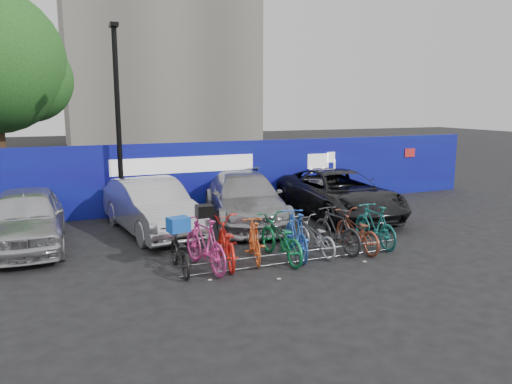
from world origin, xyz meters
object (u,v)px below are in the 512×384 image
car_1 (151,206)px  bike_1 (205,244)px  car_2 (245,198)px  bike_4 (280,238)px  bike_5 (296,234)px  bike_9 (375,225)px  bike_2 (226,242)px  lamppost (118,118)px  bike_6 (315,236)px  bike_8 (356,231)px  bike_3 (254,240)px  car_0 (26,218)px  bike_0 (179,252)px  car_3 (339,194)px  bike_7 (336,230)px  bike_rack (296,257)px

car_1 → bike_1: bearing=-91.2°
car_2 → bike_4: bearing=-87.9°
bike_5 → bike_9: (2.37, 0.11, -0.02)m
bike_1 → bike_5: bearing=172.2°
bike_9 → bike_2: bearing=0.1°
lamppost → bike_5: (3.43, -5.56, -2.69)m
bike_6 → bike_8: bearing=171.5°
car_1 → bike_8: (4.54, -3.76, -0.27)m
lamppost → bike_6: (3.98, -5.51, -2.81)m
lamppost → bike_3: 6.56m
car_0 → bike_0: (3.24, -3.37, -0.32)m
bike_5 → bike_9: bike_5 is taller
car_3 → bike_7: (-2.15, -3.40, -0.19)m
car_0 → car_3: car_0 is taller
bike_2 → bike_3: size_ratio=1.22×
car_3 → bike_8: (-1.62, -3.50, -0.26)m
car_2 → bike_0: 4.89m
bike_0 → bike_5: bike_5 is taller
car_2 → bike_7: size_ratio=2.79×
bike_3 → bike_9: bearing=-166.7°
car_3 → bike_4: (-3.78, -3.52, -0.22)m
bike_7 → bike_1: bearing=-5.4°
bike_8 → bike_0: bearing=-1.2°
car_3 → bike_6: 4.41m
bike_1 → bike_3: bike_1 is taller
bike_2 → bike_4: bike_2 is taller
car_3 → bike_9: 3.49m
bike_7 → car_3: bearing=-129.6°
car_2 → car_1: bearing=-166.6°
car_3 → bike_1: car_3 is taller
bike_1 → bike_3: (1.27, 0.16, -0.11)m
lamppost → bike_1: lamppost is taller
bike_1 → bike_8: 4.04m
bike_rack → car_0: bearing=146.9°
bike_9 → bike_1: bearing=2.5°
lamppost → bike_6: 7.35m
bike_5 → bike_7: bike_5 is taller
bike_0 → bike_4: size_ratio=0.86×
bike_0 → car_3: bearing=-150.2°
car_0 → car_2: car_0 is taller
lamppost → car_2: (3.57, -1.71, -2.50)m
lamppost → bike_rack: (3.20, -6.00, -3.11)m
car_2 → bike_3: size_ratio=3.13×
bike_rack → car_1: car_1 is taller
bike_2 → bike_5: (1.76, -0.15, 0.04)m
car_3 → bike_3: car_3 is taller
lamppost → bike_rack: bearing=-61.9°
car_3 → bike_7: bearing=-120.2°
bike_5 → bike_8: (1.71, -0.03, -0.08)m
bike_3 → bike_4: (0.60, -0.17, 0.03)m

